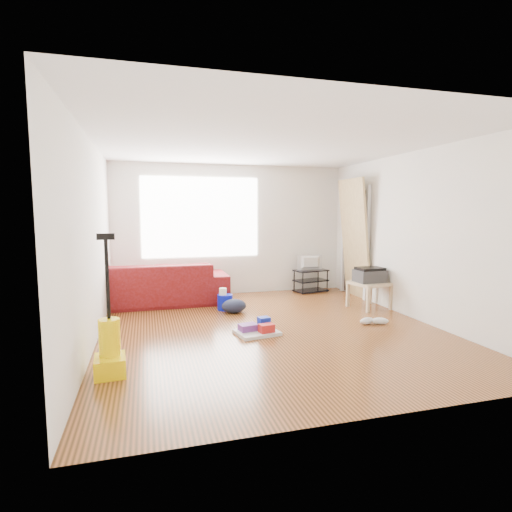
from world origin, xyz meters
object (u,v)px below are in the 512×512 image
object	(u,v)px
vacuum	(110,349)
side_table	(369,286)
tv_stand	(311,280)
sofa	(155,304)
bucket	(225,310)
cleaning_tray	(258,329)
backpack	(234,313)

from	to	relation	value
vacuum	side_table	bearing A→B (deg)	19.82
tv_stand	side_table	distance (m)	1.58
sofa	vacuum	xyz separation A→B (m)	(-0.50, -3.00, 0.26)
vacuum	bucket	bearing A→B (deg)	50.81
tv_stand	cleaning_tray	world-z (taller)	tv_stand
tv_stand	vacuum	size ratio (longest dim) A/B	0.51
side_table	backpack	world-z (taller)	side_table
side_table	backpack	xyz separation A→B (m)	(-2.25, 0.29, -0.37)
bucket	tv_stand	bearing A→B (deg)	26.97
tv_stand	backpack	xyz separation A→B (m)	(-1.85, -1.22, -0.23)
side_table	vacuum	distance (m)	4.32
side_table	vacuum	size ratio (longest dim) A/B	0.46
tv_stand	side_table	world-z (taller)	tv_stand
cleaning_tray	vacuum	bearing A→B (deg)	-153.55
vacuum	tv_stand	bearing A→B (deg)	38.58
side_table	bucket	xyz separation A→B (m)	(-2.35, 0.53, -0.37)
vacuum	backpack	bearing A→B (deg)	46.16
tv_stand	backpack	distance (m)	2.23
backpack	vacuum	distance (m)	2.67
cleaning_tray	side_table	bearing A→B (deg)	21.69
backpack	vacuum	world-z (taller)	vacuum
sofa	backpack	bearing A→B (deg)	141.67
side_table	cleaning_tray	bearing A→B (deg)	-158.31
bucket	cleaning_tray	size ratio (longest dim) A/B	0.42
bucket	cleaning_tray	world-z (taller)	cleaning_tray
bucket	cleaning_tray	bearing A→B (deg)	-83.14
sofa	side_table	size ratio (longest dim) A/B	3.94
cleaning_tray	vacuum	xyz separation A→B (m)	(-1.77, -0.88, 0.20)
tv_stand	bucket	world-z (taller)	tv_stand
bucket	backpack	world-z (taller)	bucket
sofa	bucket	size ratio (longest dim) A/B	10.01
tv_stand	vacuum	world-z (taller)	vacuum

